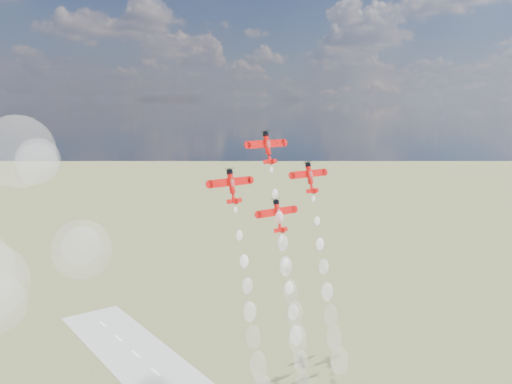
{
  "coord_description": "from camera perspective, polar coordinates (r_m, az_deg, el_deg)",
  "views": [
    {
      "loc": [
        -89.66,
        -124.27,
        112.13
      ],
      "look_at": [
        0.02,
        -1.28,
        86.12
      ],
      "focal_mm": 38.0,
      "sensor_mm": 36.0,
      "label": 1
    }
  ],
  "objects": [
    {
      "name": "plane_left",
      "position": [
        149.2,
        -2.58,
        0.72
      ],
      "size": [
        13.55,
        5.2,
        9.5
      ],
      "rotation": [
        1.31,
        0.0,
        0.0
      ],
      "color": "red",
      "rests_on": "ground"
    },
    {
      "name": "smoke_trail_left",
      "position": [
        153.23,
        0.11,
        -16.67
      ],
      "size": [
        5.17,
        16.17,
        50.75
      ],
      "color": "white",
      "rests_on": "plane_left"
    },
    {
      "name": "plane_lead",
      "position": [
        158.39,
        1.22,
        4.79
      ],
      "size": [
        13.55,
        5.2,
        9.5
      ],
      "rotation": [
        1.31,
        0.0,
        0.0
      ],
      "color": "red",
      "rests_on": "ground"
    },
    {
      "name": "smoke_trail_slot",
      "position": [
        164.38,
        4.98,
        -18.72
      ],
      "size": [
        5.32,
        16.02,
        50.99
      ],
      "color": "white",
      "rests_on": "plane_slot"
    },
    {
      "name": "smoke_trail_lead",
      "position": [
        159.4,
        3.85,
        -11.74
      ],
      "size": [
        5.55,
        16.14,
        50.5
      ],
      "color": "white",
      "rests_on": "plane_lead"
    },
    {
      "name": "smoke_trail_right",
      "position": [
        170.47,
        8.15,
        -14.01
      ],
      "size": [
        5.28,
        16.23,
        50.67
      ],
      "color": "white",
      "rests_on": "plane_right"
    },
    {
      "name": "plane_slot",
      "position": [
        157.24,
        2.34,
        -2.42
      ],
      "size": [
        13.55,
        5.2,
        9.5
      ],
      "rotation": [
        1.31,
        0.0,
        0.0
      ],
      "color": "red",
      "rests_on": "ground"
    },
    {
      "name": "plane_right",
      "position": [
        166.62,
        5.69,
        1.62
      ],
      "size": [
        13.55,
        5.2,
        9.5
      ],
      "rotation": [
        1.31,
        0.0,
        0.0
      ],
      "color": "red",
      "rests_on": "ground"
    }
  ]
}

